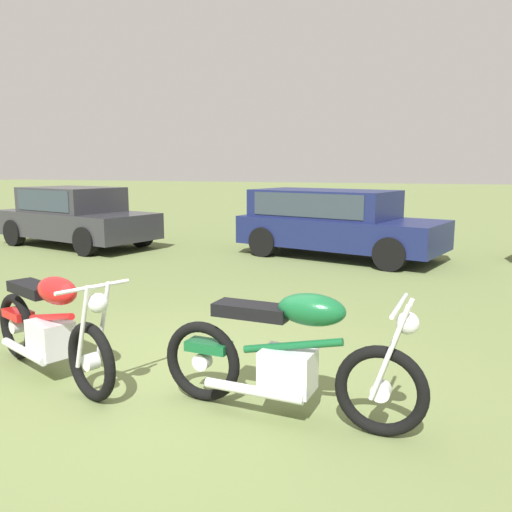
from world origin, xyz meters
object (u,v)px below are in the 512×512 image
(car_charcoal, at_px, (75,214))
(car_navy, at_px, (332,218))
(motorcycle_green, at_px, (288,356))
(motorcycle_red, at_px, (50,326))

(car_charcoal, bearing_deg, car_navy, 20.00)
(motorcycle_green, bearing_deg, car_navy, 102.97)
(motorcycle_green, height_order, car_charcoal, car_charcoal)
(car_navy, bearing_deg, motorcycle_red, -83.08)
(motorcycle_red, xyz_separation_m, car_charcoal, (-5.17, 6.83, 0.31))
(car_charcoal, height_order, car_navy, same)
(car_navy, bearing_deg, car_charcoal, -159.56)
(motorcycle_red, relative_size, motorcycle_green, 0.92)
(motorcycle_red, height_order, motorcycle_green, same)
(motorcycle_red, height_order, car_navy, car_navy)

